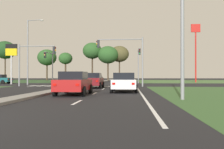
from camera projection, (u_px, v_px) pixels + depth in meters
ground_plane at (89, 85)px, 36.24m from camera, size 200.00×200.00×0.00m
grass_verge_far_left at (6, 81)px, 62.45m from camera, size 35.00×35.00×0.01m
grass_verge_far_right at (210, 81)px, 58.91m from camera, size 35.00×35.00×0.01m
median_island_near at (45, 93)px, 17.28m from camera, size 1.20×22.00×0.14m
median_island_far at (105, 81)px, 61.18m from camera, size 1.20×36.00×0.14m
lane_dash_near at (77, 102)px, 11.67m from camera, size 0.14×2.00×0.01m
lane_dash_second at (95, 93)px, 17.66m from camera, size 0.14×2.00×0.01m
lane_dash_third at (103, 89)px, 23.64m from camera, size 0.14×2.00×0.01m
lane_dash_fourth at (109, 86)px, 29.63m from camera, size 0.14×2.00×0.01m
edge_line_right at (141, 93)px, 17.81m from camera, size 0.14×24.00×0.01m
stop_bar_near at (111, 87)px, 28.99m from camera, size 6.40×0.50×0.01m
crosswalk_bar_near at (33, 86)px, 31.49m from camera, size 0.70×2.80×0.01m
crosswalk_bar_second at (42, 86)px, 31.41m from camera, size 0.70×2.80×0.01m
crosswalk_bar_third at (50, 86)px, 31.33m from camera, size 0.70×2.80×0.01m
crosswalk_bar_fourth at (59, 86)px, 31.25m from camera, size 0.70×2.80×0.01m
crosswalk_bar_fifth at (68, 86)px, 31.17m from camera, size 0.70×2.80×0.01m
car_red_second at (74, 83)px, 16.44m from camera, size 2.01×4.38×1.55m
car_blue_third at (87, 78)px, 48.41m from camera, size 2.05×4.52×1.51m
car_black_fourth at (99, 78)px, 67.19m from camera, size 1.97×4.45×1.60m
car_grey_fifth at (80, 79)px, 34.36m from camera, size 4.41×2.02×1.57m
car_navy_sixth at (93, 78)px, 56.60m from camera, size 1.98×4.17×1.57m
car_white_seventh at (124, 82)px, 19.32m from camera, size 2.02×4.49×1.51m
car_maroon_eighth at (93, 80)px, 25.67m from camera, size 2.09×4.17×1.58m
traffic_signal_far_left at (50, 62)px, 41.83m from camera, size 0.32×4.26×5.43m
traffic_signal_far_right at (139, 59)px, 40.37m from camera, size 0.32×5.40×5.78m
traffic_signal_near_right at (126, 52)px, 29.29m from camera, size 5.67×0.32×5.93m
traffic_signal_near_left at (33, 57)px, 30.08m from camera, size 4.75×0.32×5.20m
street_lamp_second at (29, 48)px, 35.63m from camera, size 2.65×0.67×9.49m
pedestrian_at_median at (99, 76)px, 49.40m from camera, size 0.34×0.34×1.73m
fastfood_pole_sign at (196, 40)px, 48.50m from camera, size 1.80×0.40×11.59m
fuel_price_totem at (11, 55)px, 37.83m from camera, size 1.80×0.24×6.23m
treeline_near at (5, 50)px, 65.18m from camera, size 5.57×5.57×10.59m
treeline_second at (47, 58)px, 69.50m from camera, size 5.36×5.36×8.84m
treeline_third at (66, 59)px, 64.51m from camera, size 3.63×3.63×7.48m
treeline_fourth at (92, 51)px, 64.06m from camera, size 5.00×5.00×10.05m
treeline_fifth at (108, 55)px, 63.36m from camera, size 5.34×5.34×9.05m
treeline_sixth at (119, 54)px, 65.38m from camera, size 5.07×5.07×9.33m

